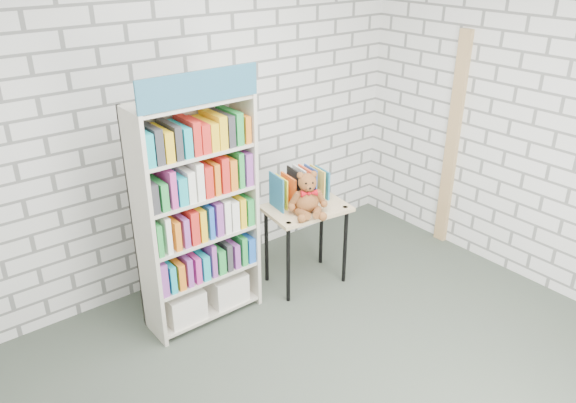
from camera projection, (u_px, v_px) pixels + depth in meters
ground at (348, 388)px, 3.89m from camera, size 4.50×4.50×0.00m
room_shell at (363, 145)px, 3.13m from camera, size 4.52×4.02×2.81m
bookshelf at (197, 213)px, 4.26m from camera, size 0.91×0.35×2.04m
display_table at (306, 218)px, 4.83m from camera, size 0.75×0.56×0.75m
table_books at (299, 187)px, 4.81m from camera, size 0.51×0.27×0.29m
teddy_bear at (308, 197)px, 4.61m from camera, size 0.34×0.33×0.36m
door_trim at (452, 142)px, 5.36m from camera, size 0.05×0.12×2.10m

